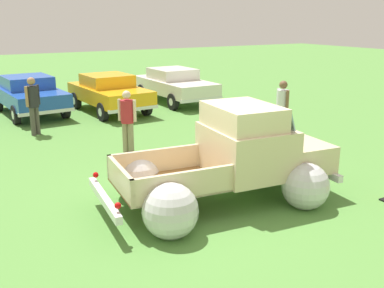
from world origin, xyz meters
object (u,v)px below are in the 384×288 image
at_px(show_car_0, 29,94).
at_px(spectator_2, 33,102).
at_px(show_car_2, 174,84).
at_px(spectator_0, 127,118).
at_px(spectator_1, 282,107).
at_px(show_car_1, 109,92).
at_px(vintage_pickup_truck, 234,163).

distance_m(show_car_0, spectator_2, 3.26).
height_order(show_car_2, spectator_0, spectator_0).
relative_size(show_car_2, spectator_1, 2.48).
xyz_separation_m(show_car_0, spectator_0, (1.33, -6.40, 0.18)).
height_order(show_car_2, spectator_1, spectator_1).
bearing_deg(show_car_1, spectator_1, 19.76).
distance_m(show_car_1, show_car_2, 3.15).
height_order(vintage_pickup_truck, spectator_0, vintage_pickup_truck).
distance_m(show_car_2, spectator_0, 7.43).
bearing_deg(show_car_2, spectator_2, -68.21).
bearing_deg(show_car_0, spectator_0, 7.41).
bearing_deg(show_car_2, show_car_0, -96.38).
height_order(vintage_pickup_truck, spectator_2, vintage_pickup_truck).
height_order(show_car_2, spectator_2, spectator_2).
bearing_deg(spectator_0, spectator_1, -58.19).
bearing_deg(spectator_1, show_car_2, -87.54).
xyz_separation_m(vintage_pickup_truck, show_car_0, (-1.94, 10.49, 0.03)).
relative_size(vintage_pickup_truck, show_car_0, 1.10).
height_order(show_car_1, spectator_2, spectator_2).
xyz_separation_m(vintage_pickup_truck, show_car_2, (3.91, 9.99, 0.03)).
xyz_separation_m(spectator_0, spectator_1, (4.31, -1.22, 0.07)).
bearing_deg(spectator_1, show_car_1, -62.13).
xyz_separation_m(show_car_0, show_car_1, (2.75, -1.04, -0.00)).
xyz_separation_m(show_car_1, spectator_2, (-3.21, -2.18, 0.25)).
xyz_separation_m(show_car_0, spectator_2, (-0.46, -3.22, 0.25)).
bearing_deg(show_car_1, spectator_2, -59.85).
relative_size(vintage_pickup_truck, show_car_1, 1.12).
bearing_deg(spectator_2, show_car_2, 82.95).
relative_size(show_car_0, show_car_1, 1.02).
bearing_deg(show_car_0, show_car_2, 80.73).
xyz_separation_m(show_car_1, spectator_0, (-1.41, -5.37, 0.18)).
bearing_deg(spectator_0, show_car_1, 32.78).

